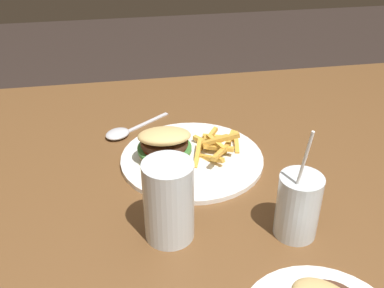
{
  "coord_description": "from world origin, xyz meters",
  "views": [
    {
      "loc": [
        0.1,
        0.58,
        1.27
      ],
      "look_at": [
        -0.03,
        -0.2,
        0.79
      ],
      "focal_mm": 42.0,
      "sensor_mm": 36.0,
      "label": 1
    }
  ],
  "objects_px": {
    "beer_glass": "(169,202)",
    "meal_plate_near": "(182,152)",
    "spoon": "(120,133)",
    "juice_glass": "(297,209)"
  },
  "relations": [
    {
      "from": "meal_plate_near",
      "to": "juice_glass",
      "type": "relative_size",
      "value": 1.42
    },
    {
      "from": "beer_glass",
      "to": "spoon",
      "type": "height_order",
      "value": "beer_glass"
    },
    {
      "from": "meal_plate_near",
      "to": "beer_glass",
      "type": "relative_size",
      "value": 2.1
    },
    {
      "from": "meal_plate_near",
      "to": "spoon",
      "type": "xyz_separation_m",
      "value": [
        0.12,
        -0.13,
        -0.02
      ]
    },
    {
      "from": "beer_glass",
      "to": "meal_plate_near",
      "type": "bearing_deg",
      "value": -103.92
    },
    {
      "from": "meal_plate_near",
      "to": "juice_glass",
      "type": "height_order",
      "value": "juice_glass"
    },
    {
      "from": "meal_plate_near",
      "to": "juice_glass",
      "type": "xyz_separation_m",
      "value": [
        -0.15,
        0.25,
        0.03
      ]
    },
    {
      "from": "meal_plate_near",
      "to": "spoon",
      "type": "height_order",
      "value": "meal_plate_near"
    },
    {
      "from": "beer_glass",
      "to": "spoon",
      "type": "bearing_deg",
      "value": -78.53
    },
    {
      "from": "beer_glass",
      "to": "spoon",
      "type": "xyz_separation_m",
      "value": [
        0.07,
        -0.35,
        -0.06
      ]
    }
  ]
}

